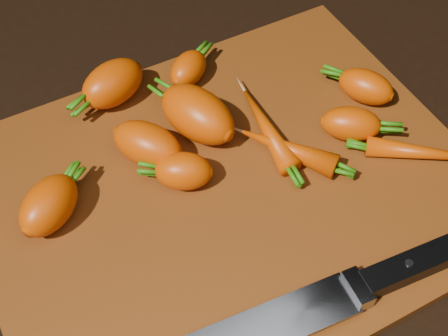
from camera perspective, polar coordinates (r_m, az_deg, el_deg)
name	(u,v)px	position (r m, az deg, el deg)	size (l,w,h in m)	color
ground	(229,195)	(0.65, 0.42, -2.49)	(2.00, 2.00, 0.01)	black
cutting_board	(229,189)	(0.65, 0.42, -1.92)	(0.50, 0.40, 0.01)	#68300D
carrot_0	(49,205)	(0.62, -15.72, -3.29)	(0.07, 0.05, 0.05)	#C94204
carrot_1	(183,171)	(0.63, -3.73, -0.29)	(0.06, 0.04, 0.04)	#C94204
carrot_2	(148,144)	(0.65, -7.00, 2.15)	(0.08, 0.05, 0.05)	#C94204
carrot_3	(197,114)	(0.67, -2.45, 4.94)	(0.09, 0.05, 0.05)	#C94204
carrot_4	(113,83)	(0.71, -10.14, 7.62)	(0.08, 0.05, 0.05)	#C94204
carrot_5	(188,69)	(0.73, -3.28, 9.04)	(0.05, 0.04, 0.04)	#C94204
carrot_6	(366,87)	(0.73, 12.84, 7.28)	(0.06, 0.04, 0.04)	#C94204
carrot_7	(267,128)	(0.67, 3.93, 3.65)	(0.12, 0.02, 0.02)	#C94204
carrot_8	(427,153)	(0.69, 18.06, 1.32)	(0.13, 0.02, 0.02)	#C94204
carrot_9	(289,149)	(0.66, 5.92, 1.73)	(0.11, 0.03, 0.03)	#C94204
carrot_10	(351,124)	(0.68, 11.53, 3.97)	(0.06, 0.04, 0.04)	#C94204
knife	(258,331)	(0.55, 3.10, -14.67)	(0.38, 0.06, 0.02)	gray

